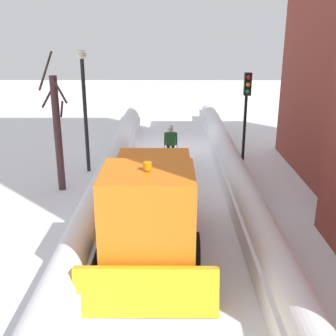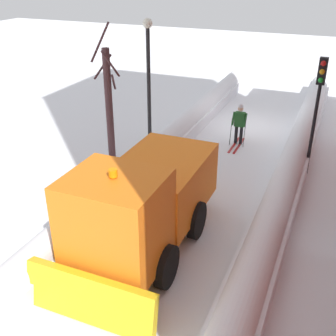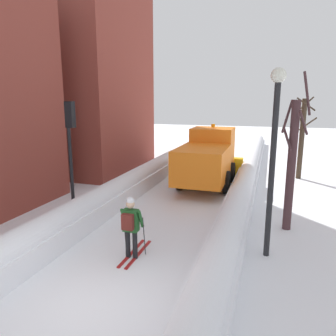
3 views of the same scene
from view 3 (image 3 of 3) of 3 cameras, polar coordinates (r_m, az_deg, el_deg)
ground_plane at (r=16.37m, az=4.52°, el=-3.54°), size 80.00×80.00×0.00m
snowbank_left at (r=16.98m, az=-3.84°, el=-1.20°), size 1.10×36.00×1.12m
snowbank_right at (r=15.89m, az=13.52°, el=-2.71°), size 1.10×36.00×1.01m
plow_truck at (r=16.51m, az=7.08°, el=1.80°), size 3.20×5.98×3.12m
skier at (r=9.07m, az=-6.66°, el=-10.05°), size 0.62×1.80×1.81m
traffic_light_pole at (r=11.69m, az=-16.94°, el=4.95°), size 0.28×0.42×4.36m
street_lamp at (r=9.04m, az=18.40°, el=4.48°), size 0.40×0.40×5.22m
bare_tree_near at (r=11.40m, az=21.23°, el=0.86°), size 0.90×1.05×5.26m
bare_tree_mid at (r=19.35m, az=22.80°, el=5.07°), size 1.19×1.14×4.59m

